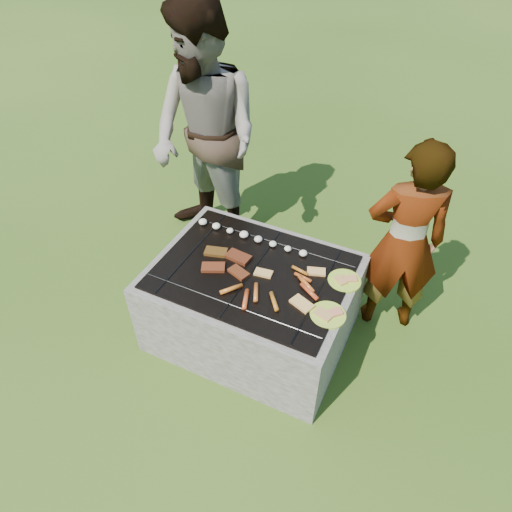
# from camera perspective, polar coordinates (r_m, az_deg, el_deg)

# --- Properties ---
(lawn) EXTENTS (60.00, 60.00, 0.00)m
(lawn) POSITION_cam_1_polar(r_m,az_deg,el_deg) (3.40, -0.37, -9.34)
(lawn) COLOR #284812
(lawn) RESTS_ON ground
(fire_pit) EXTENTS (1.30, 1.00, 0.62)m
(fire_pit) POSITION_cam_1_polar(r_m,az_deg,el_deg) (3.18, -0.40, -6.16)
(fire_pit) COLOR gray
(fire_pit) RESTS_ON ground
(mushrooms) EXTENTS (0.84, 0.06, 0.04)m
(mushrooms) POSITION_cam_1_polar(r_m,az_deg,el_deg) (3.18, -1.12, 2.56)
(mushrooms) COLOR white
(mushrooms) RESTS_ON fire_pit
(pork_slabs) EXTENTS (0.39, 0.29, 0.02)m
(pork_slabs) POSITION_cam_1_polar(r_m,az_deg,el_deg) (3.00, -3.69, -0.62)
(pork_slabs) COLOR brown
(pork_slabs) RESTS_ON fire_pit
(sausages) EXTENTS (0.57, 0.48, 0.03)m
(sausages) POSITION_cam_1_polar(r_m,az_deg,el_deg) (2.81, 2.55, -4.25)
(sausages) COLOR #B9791E
(sausages) RESTS_ON fire_pit
(bread_on_grate) EXTENTS (0.46, 0.41, 0.02)m
(bread_on_grate) POSITION_cam_1_polar(r_m,az_deg,el_deg) (2.84, 5.01, -3.78)
(bread_on_grate) COLOR #E1C773
(bread_on_grate) RESTS_ON fire_pit
(plate_far) EXTENTS (0.25, 0.25, 0.03)m
(plate_far) POSITION_cam_1_polar(r_m,az_deg,el_deg) (2.94, 11.01, -3.04)
(plate_far) COLOR #EFFF3C
(plate_far) RESTS_ON fire_pit
(plate_near) EXTENTS (0.22, 0.22, 0.03)m
(plate_near) POSITION_cam_1_polar(r_m,az_deg,el_deg) (2.72, 8.98, -7.25)
(plate_near) COLOR yellow
(plate_near) RESTS_ON fire_pit
(cook) EXTENTS (0.63, 0.52, 1.47)m
(cook) POSITION_cam_1_polar(r_m,az_deg,el_deg) (3.12, 18.02, 1.61)
(cook) COLOR gray
(cook) RESTS_ON ground
(bystander) EXTENTS (1.16, 1.03, 1.98)m
(bystander) POSITION_cam_1_polar(r_m,az_deg,el_deg) (3.62, -6.29, 14.34)
(bystander) COLOR #A9998D
(bystander) RESTS_ON ground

